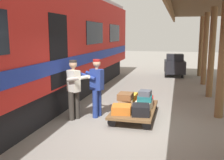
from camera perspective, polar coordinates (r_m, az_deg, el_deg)
name	(u,v)px	position (r m, az deg, el deg)	size (l,w,h in m)	color
ground_plane	(135,125)	(7.06, 5.04, -9.94)	(60.00, 60.00, 0.00)	gray
train_car	(12,46)	(8.06, -21.27, 6.91)	(3.02, 18.15, 4.00)	#B21E19
luggage_cart	(135,109)	(7.58, 4.99, -6.47)	(1.16, 2.13, 0.30)	brown
suitcase_orange_carryall	(121,109)	(7.03, 2.10, -6.47)	(0.50, 0.49, 0.22)	#CC6B23
suitcase_red_plastic	(146,100)	(8.07, 7.54, -4.41)	(0.43, 0.48, 0.21)	#AD231E
suitcase_black_hardshell	(141,110)	(6.94, 6.36, -6.56)	(0.46, 0.55, 0.26)	black
suitcase_yellow_case	(129,98)	(8.13, 3.88, -3.96)	(0.44, 0.50, 0.28)	gold
suitcase_tan_vintage	(126,103)	(7.58, 3.05, -5.13)	(0.40, 0.48, 0.25)	tan
suitcase_cream_canvas	(144,105)	(7.50, 6.99, -5.45)	(0.45, 0.57, 0.22)	beige
suitcase_teal_softside	(145,98)	(7.45, 7.23, -4.04)	(0.40, 0.40, 0.16)	#1E666B
suitcase_slate_roller	(145,93)	(7.41, 7.30, -2.88)	(0.32, 0.37, 0.15)	#4C515B
suitcase_brown_leather	(125,96)	(7.51, 2.98, -3.59)	(0.40, 0.48, 0.18)	brown
porter_in_overalls	(96,86)	(7.53, -3.48, -1.33)	(0.72, 0.54, 1.70)	navy
porter_by_door	(74,88)	(7.34, -8.35, -1.71)	(0.74, 0.62, 1.70)	#332D28
baggage_tug	(175,65)	(15.31, 13.63, 3.14)	(1.26, 1.80, 1.30)	black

